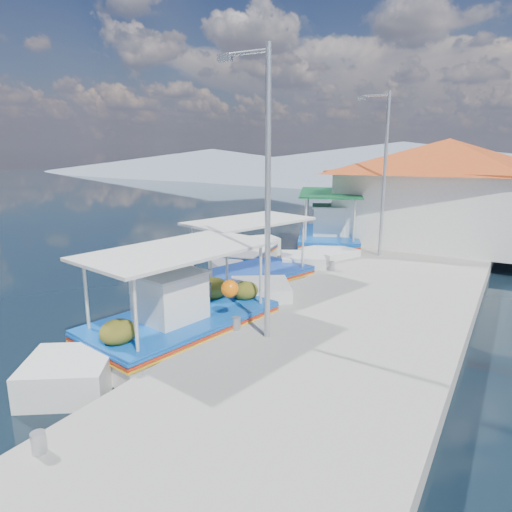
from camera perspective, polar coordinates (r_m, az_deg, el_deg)
The scene contains 11 objects.
ground at distance 11.96m, azimuth -23.76°, elevation -10.24°, with size 160.00×160.00×0.00m, color black.
quay at distance 13.40m, azimuth 14.63°, elevation -5.84°, with size 5.00×44.00×0.50m, color gray.
bollards at distance 13.28m, azimuth 5.09°, elevation -3.80°, with size 0.20×17.20×0.30m.
main_caique at distance 11.08m, azimuth -8.99°, elevation -8.30°, with size 3.21×7.74×2.59m.
caique_green_canopy at distance 14.65m, azimuth -0.74°, elevation -3.15°, with size 3.38×6.76×2.63m.
caique_blue_hull at distance 18.28m, azimuth -0.96°, elevation -0.22°, with size 2.20×5.35×0.97m.
caique_far at distance 20.78m, azimuth 9.00°, elevation 2.07°, with size 4.51×7.78×2.94m.
harbor_building at distance 21.55m, azimuth 22.37°, elevation 7.64°, with size 10.49×10.49×4.40m.
lamp_post_near at distance 9.49m, azimuth 0.99°, elevation 9.10°, with size 1.21×0.14×6.00m.
lamp_post_far at distance 17.89m, azimuth 15.38°, elevation 10.64°, with size 1.21×0.14×6.00m.
mountain_ridge at distance 62.38m, azimuth 28.06°, elevation 9.53°, with size 171.40×96.00×5.50m.
Camera 1 is at (9.10, -6.28, 4.56)m, focal length 32.32 mm.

